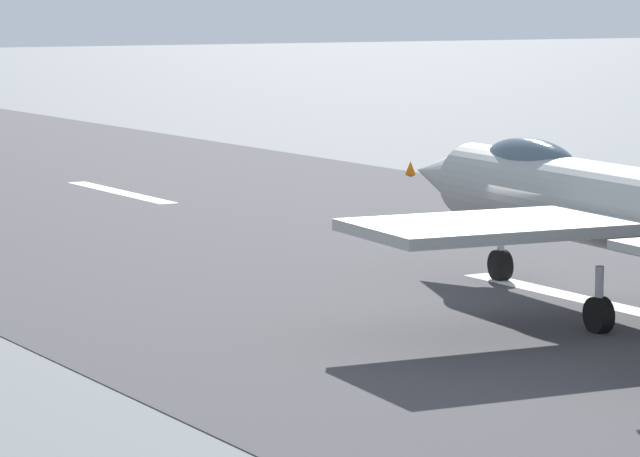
% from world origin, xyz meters
% --- Properties ---
extents(ground_plane, '(400.00, 400.00, 0.00)m').
position_xyz_m(ground_plane, '(0.00, 0.00, 0.00)').
color(ground_plane, slate).
extents(runway_strip, '(240.00, 26.00, 0.02)m').
position_xyz_m(runway_strip, '(-0.02, 0.00, 0.01)').
color(runway_strip, '#414043').
rests_on(runway_strip, ground).
extents(fighter_jet, '(17.26, 13.26, 5.60)m').
position_xyz_m(fighter_jet, '(-2.72, 0.49, 2.41)').
color(fighter_jet, '#9EA19E').
rests_on(fighter_jet, ground).
extents(marker_cone_far, '(0.44, 0.44, 0.55)m').
position_xyz_m(marker_cone_far, '(24.44, -12.28, 0.28)').
color(marker_cone_far, orange).
rests_on(marker_cone_far, ground).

